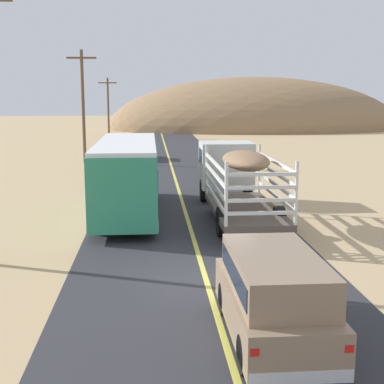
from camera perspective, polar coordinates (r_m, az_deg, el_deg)
ground_plane at (r=15.78m, az=1.47°, el=-9.16°), size 240.00×240.00×0.00m
road_surface at (r=15.78m, az=1.47°, el=-9.13°), size 8.00×120.00×0.02m
road_centre_line at (r=15.77m, az=1.47°, el=-9.09°), size 0.16×117.60×0.00m
suv_near at (r=11.85m, az=8.56°, el=-10.40°), size 1.90×4.62×1.93m
livestock_truck at (r=24.61m, az=4.28°, el=2.15°), size 2.53×9.70×3.02m
bus at (r=23.93m, az=-6.77°, el=1.76°), size 2.54×10.00×3.21m
car_far at (r=44.45m, az=-5.67°, el=4.31°), size 1.80×4.40×1.46m
power_pole_mid at (r=42.50m, az=-11.32°, el=9.09°), size 2.20×0.24×8.48m
power_pole_far at (r=67.86m, az=-8.76°, el=8.95°), size 2.20×0.24×7.15m
distant_hill at (r=84.47m, az=6.58°, el=6.61°), size 44.73×25.78×15.52m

